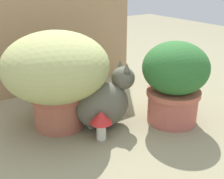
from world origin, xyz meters
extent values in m
plane|color=gray|center=(0.00, 0.00, 0.00)|extent=(6.00, 6.00, 0.00)
cube|color=tan|center=(0.10, 0.59, 0.44)|extent=(1.17, 0.03, 0.88)
cylinder|color=#B2614A|center=(-0.04, 0.13, 0.08)|extent=(0.23, 0.23, 0.16)
cylinder|color=#AC5A45|center=(-0.04, 0.13, 0.15)|extent=(0.25, 0.25, 0.02)
ellipsoid|color=tan|center=(-0.04, 0.13, 0.30)|extent=(0.48, 0.48, 0.31)
cylinder|color=#BF6253|center=(0.44, -0.14, 0.08)|extent=(0.24, 0.24, 0.16)
cylinder|color=#C4654D|center=(0.44, -0.14, 0.15)|extent=(0.26, 0.26, 0.02)
ellipsoid|color=#2D692E|center=(0.44, -0.14, 0.27)|extent=(0.31, 0.31, 0.25)
ellipsoid|color=#5F5D4D|center=(0.12, 0.00, 0.11)|extent=(0.27, 0.19, 0.22)
ellipsoid|color=gray|center=(0.22, -0.01, 0.10)|extent=(0.08, 0.11, 0.11)
sphere|color=#5F5D4D|center=(0.23, -0.01, 0.23)|extent=(0.12, 0.12, 0.11)
cone|color=#5F5D4D|center=(0.24, 0.02, 0.29)|extent=(0.04, 0.04, 0.04)
cone|color=#5F5D4D|center=(0.23, -0.04, 0.29)|extent=(0.04, 0.04, 0.04)
cylinder|color=#5F5D4D|center=(0.01, 0.05, 0.02)|extent=(0.19, 0.05, 0.07)
cylinder|color=silver|center=(0.06, -0.09, 0.04)|extent=(0.04, 0.04, 0.08)
cone|color=red|center=(0.06, -0.09, 0.11)|extent=(0.10, 0.10, 0.05)
cylinder|color=silver|center=(0.07, 0.02, 0.03)|extent=(0.03, 0.03, 0.06)
cone|color=pink|center=(0.07, 0.02, 0.08)|extent=(0.07, 0.07, 0.03)
camera|label=1|loc=(-0.51, -1.04, 0.68)|focal=46.35mm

